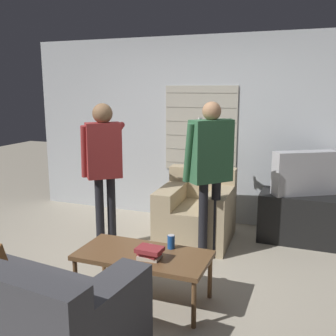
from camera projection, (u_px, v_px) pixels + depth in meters
The scene contains 12 objects.
ground_plane at pixel (142, 281), 3.85m from camera, with size 16.00×16.00×0.00m, color #B2A893.
wall_back at pixel (201, 130), 5.45m from camera, with size 5.20×0.08×2.55m.
couch_blue at pixel (6, 311), 2.74m from camera, with size 1.90×1.03×0.84m.
armchair_beige at pixel (197, 212), 4.86m from camera, with size 0.90×0.95×0.86m.
coffee_table at pixel (143, 257), 3.43m from camera, with size 1.16×0.57×0.44m.
tv_stand at pixel (302, 218), 4.81m from camera, with size 1.00×0.55×0.60m.
tv at pixel (305, 173), 4.70m from camera, with size 0.76×0.57×0.52m.
person_left_standing at pixel (104, 158), 4.49m from camera, with size 0.49×0.81×1.69m.
person_right_standing at pixel (210, 161), 4.16m from camera, with size 0.55×0.86×1.72m.
book_stack at pixel (149, 253), 3.31m from camera, with size 0.22×0.18×0.11m.
soda_can at pixel (171, 242), 3.52m from camera, with size 0.07×0.07×0.13m.
spare_remote at pixel (148, 247), 3.52m from camera, with size 0.04×0.13×0.02m.
Camera 1 is at (1.50, -3.23, 1.86)m, focal length 42.00 mm.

